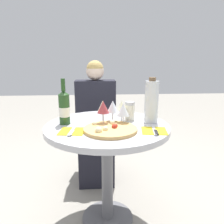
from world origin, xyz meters
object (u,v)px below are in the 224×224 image
wine_bottle (64,108)px  seated_diner (96,129)px  dining_table (107,144)px  pizza_large (110,129)px  chair_behind_diner (96,132)px  tall_carafe (151,102)px

wine_bottle → seated_diner: bearing=70.6°
dining_table → seated_diner: bearing=96.8°
dining_table → pizza_large: bearing=-85.9°
dining_table → chair_behind_diner: size_ratio=0.95×
dining_table → chair_behind_diner: 0.79m
chair_behind_diner → wine_bottle: size_ratio=2.85×
dining_table → pizza_large: (0.01, -0.14, 0.15)m
seated_diner → tall_carafe: (0.38, -0.60, 0.38)m
pizza_large → tall_carafe: 0.37m
dining_table → seated_diner: (-0.08, 0.63, -0.09)m
pizza_large → wine_bottle: size_ratio=1.08×
chair_behind_diner → tall_carafe: tall_carafe is taller
dining_table → seated_diner: 0.64m
dining_table → pizza_large: 0.20m
dining_table → wine_bottle: (-0.28, 0.04, 0.25)m
dining_table → tall_carafe: (0.31, 0.03, 0.29)m
chair_behind_diner → seated_diner: 0.16m
dining_table → chair_behind_diner: chair_behind_diner is taller
chair_behind_diner → tall_carafe: (0.38, -0.74, 0.46)m
pizza_large → chair_behind_diner: bearing=95.4°
dining_table → tall_carafe: 0.42m
seated_diner → pizza_large: bearing=96.3°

